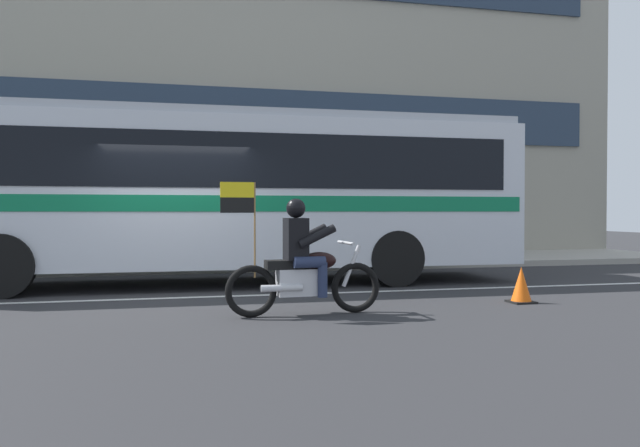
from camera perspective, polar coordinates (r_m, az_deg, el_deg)
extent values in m
plane|color=#2B2B2D|center=(11.01, -12.93, -6.19)|extent=(60.00, 60.00, 0.00)
cube|color=#A39E93|center=(16.07, -13.17, -3.62)|extent=(28.00, 3.80, 0.15)
cube|color=silver|center=(10.41, -12.88, -6.59)|extent=(26.60, 0.14, 0.01)
cube|color=gray|center=(18.89, -13.32, 15.19)|extent=(28.00, 0.80, 12.00)
cube|color=#233347|center=(18.10, -13.29, 10.00)|extent=(25.76, 0.10, 1.40)
cube|color=silver|center=(12.16, -9.16, 2.68)|extent=(11.48, 2.69, 2.70)
cube|color=black|center=(12.19, -9.17, 5.27)|extent=(10.56, 2.72, 0.96)
cube|color=#0F7247|center=(12.16, -9.16, 1.74)|extent=(11.25, 2.71, 0.28)
cube|color=#ADB1BA|center=(12.28, -9.18, 9.27)|extent=(11.25, 2.56, 0.16)
cylinder|color=black|center=(11.28, -26.97, -3.45)|extent=(1.04, 0.30, 1.04)
cylinder|color=black|center=(11.72, 6.89, -3.17)|extent=(1.04, 0.30, 1.04)
torus|color=black|center=(8.69, 3.24, -5.83)|extent=(0.69, 0.12, 0.69)
torus|color=black|center=(8.32, -6.28, -6.14)|extent=(0.69, 0.12, 0.69)
cube|color=silver|center=(8.45, -1.74, -5.34)|extent=(0.65, 0.31, 0.36)
ellipsoid|color=black|center=(8.49, -0.11, -3.41)|extent=(0.49, 0.30, 0.24)
cube|color=black|center=(8.38, -3.07, -3.74)|extent=(0.57, 0.28, 0.12)
cylinder|color=silver|center=(8.64, 2.87, -3.87)|extent=(0.28, 0.07, 0.58)
cylinder|color=silver|center=(8.59, 2.36, -1.75)|extent=(0.07, 0.64, 0.04)
cylinder|color=silver|center=(8.23, -3.50, -5.86)|extent=(0.55, 0.11, 0.09)
cube|color=black|center=(8.39, -2.21, -1.41)|extent=(0.29, 0.37, 0.56)
sphere|color=black|center=(8.38, -2.21, 1.39)|extent=(0.26, 0.26, 0.26)
cylinder|color=#232D4C|center=(8.62, -1.59, -3.34)|extent=(0.43, 0.17, 0.15)
cylinder|color=#232D4C|center=(8.68, -0.44, -4.90)|extent=(0.13, 0.13, 0.46)
cylinder|color=#232D4C|center=(8.27, -0.96, -3.53)|extent=(0.43, 0.17, 0.15)
cylinder|color=#232D4C|center=(8.34, 0.23, -5.15)|extent=(0.13, 0.13, 0.46)
cylinder|color=black|center=(8.64, -0.98, -1.07)|extent=(0.52, 0.13, 0.32)
cylinder|color=black|center=(8.26, -0.26, -1.17)|extent=(0.52, 0.13, 0.32)
cylinder|color=olive|center=(8.27, -5.95, -0.59)|extent=(0.02, 0.02, 1.25)
cube|color=yellow|center=(8.23, -7.53, 3.06)|extent=(0.44, 0.04, 0.20)
cube|color=black|center=(8.23, -7.53, 1.66)|extent=(0.44, 0.04, 0.20)
cylinder|color=#4C8C3F|center=(14.87, -14.62, -2.60)|extent=(0.22, 0.22, 0.58)
sphere|color=#4C8C3F|center=(14.85, -14.63, -1.21)|extent=(0.20, 0.20, 0.20)
cylinder|color=#4C8C3F|center=(14.73, -14.63, -2.52)|extent=(0.09, 0.10, 0.09)
cone|color=#EA590F|center=(10.07, 17.81, -5.32)|extent=(0.32, 0.32, 0.55)
cube|color=black|center=(10.10, 17.80, -6.79)|extent=(0.36, 0.36, 0.03)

